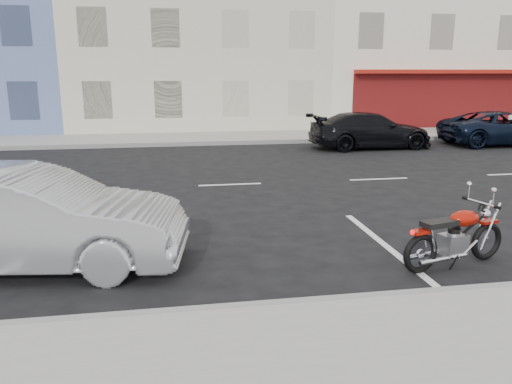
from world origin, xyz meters
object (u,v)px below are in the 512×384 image
fire_hydrant (510,122)px  sedan_silver (27,220)px  suv_far (502,128)px  motorcycle (488,233)px  car_far (370,130)px

fire_hydrant → sedan_silver: 22.10m
suv_far → sedan_silver: bearing=125.3°
fire_hydrant → motorcycle: size_ratio=0.39×
motorcycle → sedan_silver: (-6.75, 0.80, 0.31)m
fire_hydrant → car_far: bearing=-158.6°
fire_hydrant → suv_far: bearing=-130.2°
motorcycle → car_far: size_ratio=0.40×
car_far → motorcycle: bearing=164.8°
fire_hydrant → motorcycle: 17.89m
motorcycle → car_far: (2.63, 11.12, 0.24)m
suv_far → car_far: (-5.41, 0.01, 0.01)m
suv_far → motorcycle: bearing=144.6°
sedan_silver → suv_far: size_ratio=0.95×
sedan_silver → car_far: size_ratio=0.97×
sedan_silver → car_far: bearing=-34.3°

